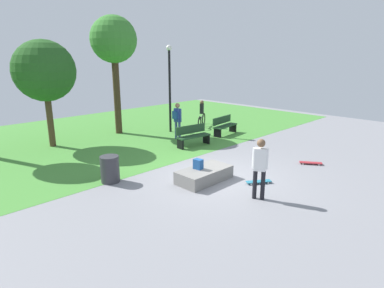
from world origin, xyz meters
The scene contains 15 objects.
ground_plane centered at (0.00, 0.00, 0.00)m, with size 28.00×28.00×0.00m, color gray.
grass_lawn centered at (0.00, 8.03, 0.00)m, with size 26.60×11.93×0.01m, color #478C38.
concrete_ledge centered at (-0.65, 0.09, 0.21)m, with size 1.82×0.93×0.41m, color gray.
backpack_on_ledge centered at (-0.81, 0.21, 0.57)m, with size 0.28×0.20×0.32m, color #1E4C8C.
skater_performing_trick centered at (-0.57, -1.90, 1.02)m, with size 0.33×0.39×1.73m.
skateboard_by_ledge centered at (0.39, -1.28, 0.06)m, with size 0.78×0.61×0.08m.
skateboard_spare centered at (3.32, -1.59, 0.06)m, with size 0.61×0.78×0.08m.
park_bench_by_oak centered at (2.06, 3.31, 0.48)m, with size 1.64×0.65×0.91m.
park_bench_far_left centered at (4.74, 3.71, 0.48)m, with size 1.65×0.68×0.91m.
tree_tall_oak centered at (1.14, 7.78, 4.54)m, with size 2.26×2.26×5.77m.
tree_leaning_ash centered at (-2.35, 7.69, 3.25)m, with size 2.56×2.56×4.56m.
lamp_post centered at (3.21, 6.10, 2.66)m, with size 0.28×0.28×4.40m.
trash_bin centered at (-2.82, 2.14, 0.43)m, with size 0.59×0.59×0.85m, color #333338.
pedestrian_with_backpack centered at (2.40, 4.68, 1.04)m, with size 0.36×0.43×1.73m.
cyclist_on_bicycle centered at (5.28, 5.79, 0.63)m, with size 1.59×1.00×1.52m.
Camera 1 is at (-7.87, -6.55, 3.90)m, focal length 30.52 mm.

